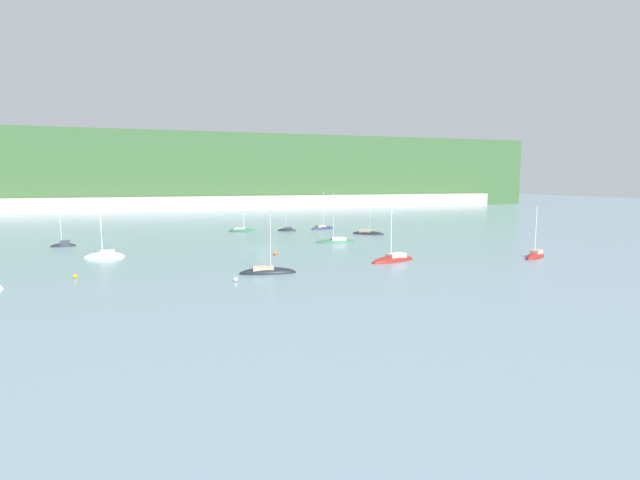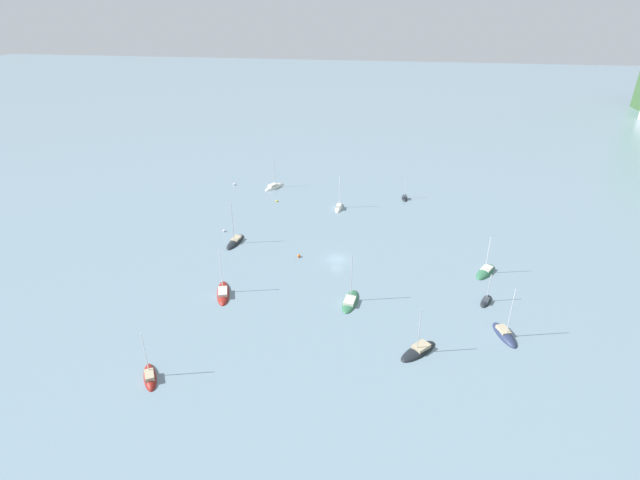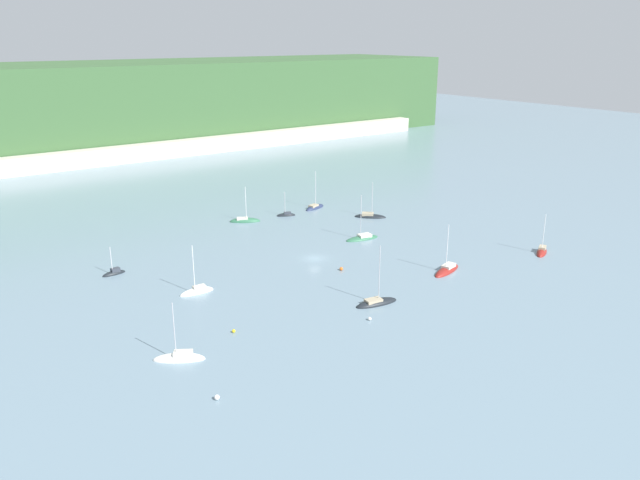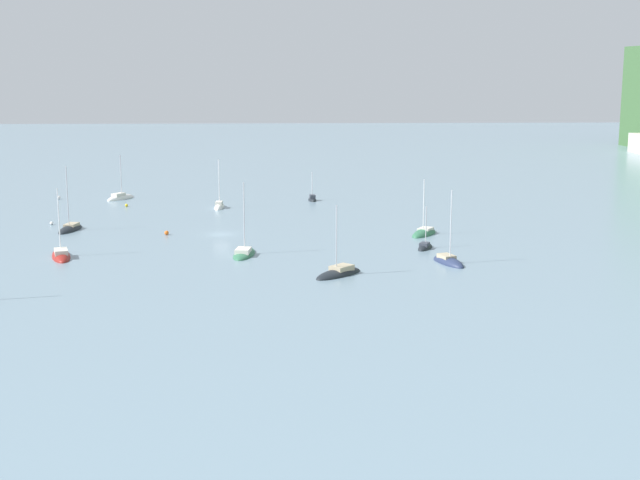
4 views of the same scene
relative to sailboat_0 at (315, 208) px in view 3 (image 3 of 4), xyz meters
name	(u,v)px [view 3 (image 3 of 4)]	position (x,y,z in m)	size (l,w,h in m)	color
ground_plane	(315,259)	(-22.91, -31.98, -0.09)	(600.00, 600.00, 0.00)	slate
hillside_ridge	(80,108)	(-22.91, 126.95, 16.64)	(333.72, 63.86, 33.46)	#385B33
shore_town_strip	(114,156)	(-22.91, 91.52, 2.86)	(283.66, 6.00, 5.90)	beige
sailboat_0	(315,208)	(0.00, 0.00, 0.00)	(7.65, 4.54, 10.89)	#232D4C
sailboat_1	(197,292)	(-50.51, -34.21, 0.03)	(6.45, 2.04, 10.10)	white
sailboat_2	(362,239)	(-6.62, -27.77, 0.02)	(8.58, 3.95, 10.95)	#2D6647
sailboat_3	(447,271)	(-6.20, -53.16, 0.01)	(9.09, 4.86, 10.56)	maroon
sailboat_4	(542,252)	(18.16, -57.52, 0.03)	(6.68, 4.81, 9.56)	maroon
sailboat_5	(245,221)	(-21.30, 0.08, -0.02)	(7.83, 6.12, 9.77)	#2D6647
sailboat_6	(180,359)	(-63.11, -54.97, 0.01)	(7.45, 5.83, 9.81)	white
sailboat_7	(370,217)	(6.36, -15.23, 0.01)	(7.70, 7.56, 9.83)	black
sailboat_8	(114,274)	(-59.50, -16.33, 0.04)	(4.71, 1.92, 6.31)	black
sailboat_9	(286,215)	(-10.14, -1.55, 0.00)	(5.09, 3.55, 6.91)	black
sailboat_10	(376,303)	(-27.65, -56.83, 0.00)	(8.31, 3.68, 11.36)	black
mooring_buoy_0	(370,319)	(-32.81, -61.14, 0.21)	(0.59, 0.59, 0.59)	white
mooring_buoy_1	(341,269)	(-22.68, -40.63, 0.26)	(0.69, 0.69, 0.69)	orange
mooring_buoy_2	(234,331)	(-52.77, -52.01, 0.19)	(0.55, 0.55, 0.55)	yellow
mooring_buoy_3	(217,397)	(-63.53, -67.39, 0.26)	(0.70, 0.70, 0.70)	white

